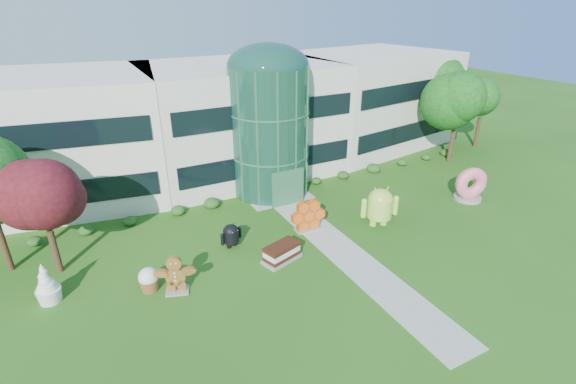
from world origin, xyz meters
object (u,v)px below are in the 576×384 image
android_green (380,204)px  donut (470,183)px  gingerbread (175,274)px  android_black (231,234)px

android_green → donut: size_ratio=1.17×
gingerbread → android_black: bearing=53.5°
android_green → gingerbread: size_ratio=1.30×
donut → android_black: bearing=-171.3°
android_green → donut: android_green is taller
android_green → donut: 8.75m
android_black → donut: size_ratio=0.67×
android_black → donut: 18.83m
android_green → donut: bearing=16.5°
donut → gingerbread: bearing=-163.0°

